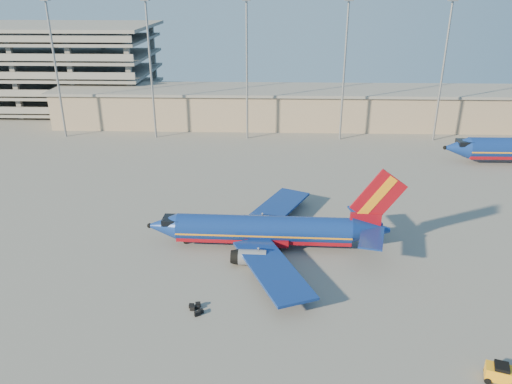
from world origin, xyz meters
TOP-DOWN VIEW (x-y plane):
  - ground at (0.00, 0.00)m, footprint 220.00×220.00m
  - terminal_building at (10.00, 58.00)m, footprint 122.00×16.00m
  - parking_garage at (-62.00, 74.05)m, footprint 62.00×32.00m
  - light_mast_row at (5.00, 46.00)m, footprint 101.60×1.60m
  - aircraft_main at (0.26, -2.09)m, footprint 32.18×30.96m
  - baggage_tug at (19.95, -24.95)m, footprint 2.75×2.14m
  - luggage_pile at (-7.18, -15.92)m, footprint 1.68×2.10m

SIDE VIEW (x-z plane):
  - ground at x=0.00m, z-range 0.00..0.00m
  - luggage_pile at x=-7.18m, z-range -0.03..0.47m
  - baggage_tug at x=19.95m, z-range 0.04..1.77m
  - aircraft_main at x=0.26m, z-range -3.12..7.78m
  - terminal_building at x=10.00m, z-range 0.07..8.57m
  - parking_garage at x=-62.00m, z-range 1.03..22.43m
  - light_mast_row at x=5.00m, z-range 3.23..31.88m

